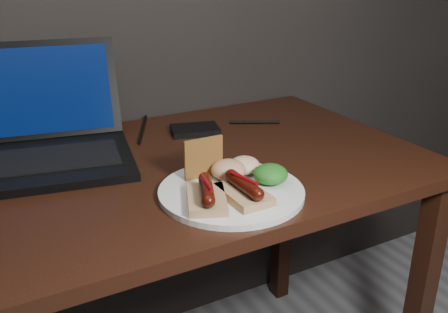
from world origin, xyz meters
TOP-DOWN VIEW (x-y plane):
  - desk at (0.00, 1.38)m, footprint 1.40×0.70m
  - laptop at (-0.13, 1.56)m, footprint 0.45×0.43m
  - hard_drive at (0.26, 1.55)m, footprint 0.14×0.11m
  - desk_cables at (-0.03, 1.54)m, footprint 1.04×0.36m
  - plate at (0.16, 1.18)m, footprint 0.33×0.33m
  - bread_sausage_left at (0.09, 1.15)m, footprint 0.11×0.13m
  - bread_sausage_center at (0.16, 1.14)m, footprint 0.07×0.12m
  - crispbread at (0.14, 1.26)m, footprint 0.09×0.01m
  - salad_greens at (0.24, 1.17)m, footprint 0.07×0.07m
  - salsa_mound at (0.18, 1.23)m, footprint 0.07×0.07m
  - coleslaw_mound at (0.22, 1.24)m, footprint 0.06×0.06m

SIDE VIEW (x-z plane):
  - desk at x=0.00m, z-range 0.29..1.04m
  - desk_cables at x=-0.03m, z-range 0.75..0.76m
  - plate at x=0.16m, z-range 0.75..0.76m
  - hard_drive at x=0.26m, z-range 0.75..0.77m
  - bread_sausage_left at x=0.09m, z-range 0.76..0.80m
  - bread_sausage_center at x=0.16m, z-range 0.76..0.80m
  - coleslaw_mound at x=0.22m, z-range 0.76..0.80m
  - salad_greens at x=0.24m, z-range 0.76..0.80m
  - salsa_mound at x=0.18m, z-range 0.76..0.80m
  - laptop at x=-0.13m, z-range 0.68..0.92m
  - crispbread at x=0.14m, z-range 0.76..0.85m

